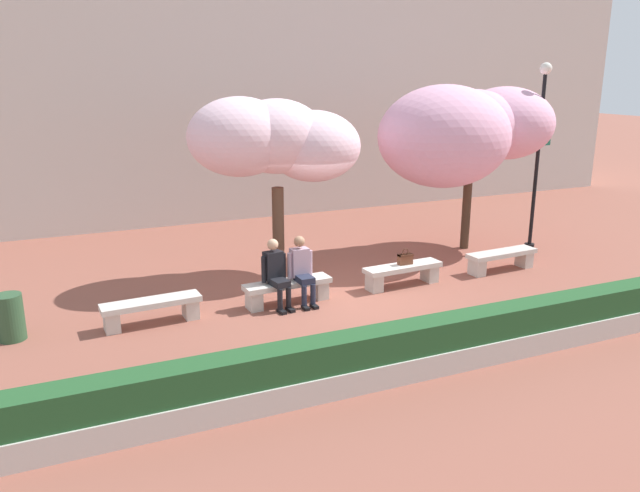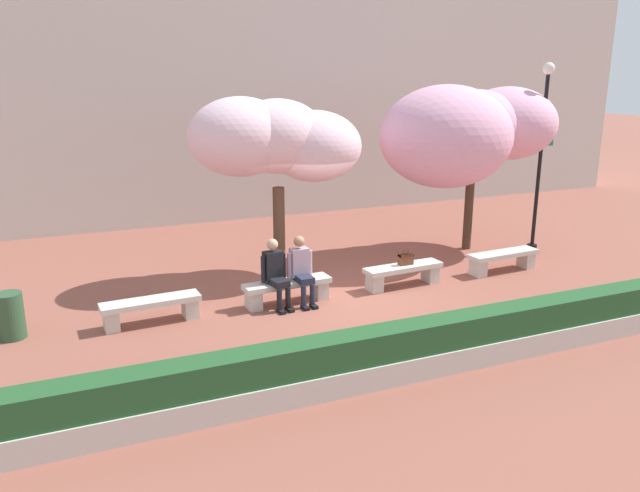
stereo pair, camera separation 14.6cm
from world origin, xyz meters
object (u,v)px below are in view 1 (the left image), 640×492
Objects in this scene: stone_bench_near_east at (501,258)px; cherry_tree_main at (275,140)px; stone_bench_center at (403,272)px; cherry_tree_secondary at (466,131)px; stone_bench_near_west at (288,288)px; lamp_post_with_banner at (539,141)px; trash_bin at (10,317)px; person_seated_left at (276,271)px; stone_bench_west_end at (152,308)px; handbag at (405,258)px; person_seated_right at (302,268)px.

stone_bench_near_east is 5.58m from cherry_tree_main.
cherry_tree_main is at bearing 140.80° from stone_bench_center.
stone_bench_near_west is at bearing -161.51° from cherry_tree_secondary.
lamp_post_with_banner reaches higher than trash_bin.
trash_bin is at bearing -164.40° from cherry_tree_main.
stone_bench_near_east is 0.39× the size of lamp_post_with_banner.
lamp_post_with_banner is (1.88, 1.19, 2.37)m from stone_bench_near_east.
lamp_post_with_banner is at bearing 32.35° from stone_bench_near_east.
stone_bench_near_east is at bearing -147.65° from lamp_post_with_banner.
cherry_tree_secondary is at bearing 18.19° from person_seated_left.
cherry_tree_secondary is (5.43, 1.78, 2.22)m from person_seated_left.
cherry_tree_main reaches higher than stone_bench_near_east.
stone_bench_center is 0.39× the size of lamp_post_with_banner.
stone_bench_near_west is 1.00× the size of stone_bench_near_east.
stone_bench_near_west and stone_bench_near_east have the same top height.
stone_bench_west_end is 5.09× the size of handbag.
handbag is at bearing -1.93° from trash_bin.
trash_bin is (-11.68, -0.92, -2.28)m from lamp_post_with_banner.
person_seated_left is 0.29× the size of lamp_post_with_banner.
person_seated_right is at bearing -95.12° from cherry_tree_main.
cherry_tree_main reaches higher than stone_bench_center.
person_seated_right is (-2.26, -0.05, 0.40)m from stone_bench_center.
stone_bench_near_west is 1.34× the size of person_seated_right.
stone_bench_near_west and stone_bench_center have the same top height.
person_seated_right is 0.28× the size of cherry_tree_secondary.
person_seated_left is (-5.30, -0.05, 0.40)m from stone_bench_near_east.
trash_bin is at bearing 176.75° from stone_bench_near_west.
stone_bench_near_east is at bearing -0.53° from handbag.
stone_bench_center is 1.34× the size of person_seated_right.
handbag is at bearing 0.50° from stone_bench_near_west.
person_seated_right is 5.03m from trash_bin.
handbag is at bearing 179.47° from stone_bench_near_east.
person_seated_right is 2.83m from cherry_tree_main.
cherry_tree_main reaches higher than stone_bench_near_west.
trash_bin is (-5.17, -1.44, -2.51)m from cherry_tree_main.
cherry_tree_main reaches higher than handbag.
stone_bench_west_end is 1.00× the size of stone_bench_near_west.
person_seated_right is at bearing -178.12° from handbag.
trash_bin is at bearing 173.07° from stone_bench_west_end.
handbag is 0.08× the size of lamp_post_with_banner.
lamp_post_with_banner is 5.74× the size of trash_bin.
cherry_tree_secondary is at bearing 33.40° from handbag.
stone_bench_near_east is at bearing 0.57° from person_seated_left.
person_seated_left is (-2.78, -0.05, 0.40)m from stone_bench_center.
cherry_tree_main is at bearing 159.68° from stone_bench_near_east.
cherry_tree_main is at bearing 30.15° from stone_bench_west_end.
stone_bench_west_end is at bearing 178.90° from person_seated_right.
person_seated_left is 7.55m from lamp_post_with_banner.
lamp_post_with_banner reaches higher than cherry_tree_main.
cherry_tree_main is (-2.16, 1.69, 2.32)m from handbag.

